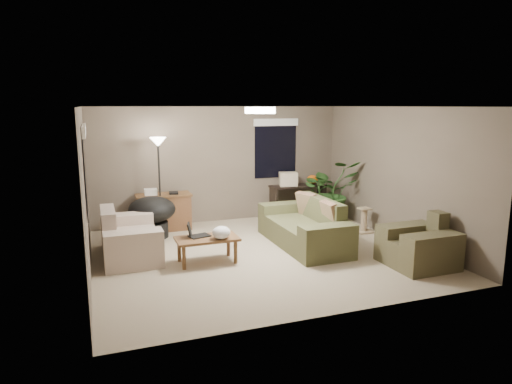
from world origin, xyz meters
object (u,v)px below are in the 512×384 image
object	(u,v)px
console_table	(298,198)
houseplant	(329,198)
loveseat	(128,240)
armchair	(419,247)
cat_scratching_post	(364,222)
papasan_chair	(152,214)
floor_lamp	(158,153)
main_sofa	(305,229)
coffee_table	(207,241)
desk	(164,212)

from	to	relation	value
console_table	houseplant	size ratio (longest dim) A/B	0.94
houseplant	loveseat	bearing A→B (deg)	-168.33
armchair	cat_scratching_post	distance (m)	1.99
papasan_chair	floor_lamp	world-z (taller)	floor_lamp
main_sofa	papasan_chair	world-z (taller)	main_sofa
cat_scratching_post	coffee_table	bearing A→B (deg)	-168.62
armchair	desk	size ratio (longest dim) A/B	0.91
coffee_table	console_table	world-z (taller)	console_table
main_sofa	houseplant	size ratio (longest dim) A/B	1.59
desk	houseplant	distance (m)	3.52
coffee_table	cat_scratching_post	world-z (taller)	cat_scratching_post
cat_scratching_post	main_sofa	bearing A→B (deg)	-166.54
loveseat	armchair	world-z (taller)	same
armchair	cat_scratching_post	xyz separation A→B (m)	(0.27, 1.97, -0.08)
console_table	coffee_table	bearing A→B (deg)	-139.66
coffee_table	loveseat	bearing A→B (deg)	148.03
houseplant	cat_scratching_post	size ratio (longest dim) A/B	2.77
main_sofa	loveseat	distance (m)	3.13
loveseat	cat_scratching_post	xyz separation A→B (m)	(4.58, -0.05, -0.08)
main_sofa	floor_lamp	world-z (taller)	floor_lamp
armchair	loveseat	bearing A→B (deg)	154.93
armchair	houseplant	bearing A→B (deg)	90.34
armchair	floor_lamp	xyz separation A→B (m)	(-3.57, 3.35, 1.30)
console_table	cat_scratching_post	distance (m)	1.77
main_sofa	loveseat	xyz separation A→B (m)	(-3.10, 0.40, 0.00)
papasan_chair	houseplant	bearing A→B (deg)	-2.37
houseplant	desk	bearing A→B (deg)	170.01
main_sofa	cat_scratching_post	distance (m)	1.53
loveseat	houseplant	bearing A→B (deg)	11.67
floor_lamp	houseplant	size ratio (longest dim) A/B	1.38
floor_lamp	houseplant	distance (m)	3.74
coffee_table	cat_scratching_post	xyz separation A→B (m)	(3.41, 0.69, -0.14)
console_table	papasan_chair	size ratio (longest dim) A/B	1.16
main_sofa	desk	world-z (taller)	main_sofa
main_sofa	loveseat	bearing A→B (deg)	172.61
main_sofa	console_table	xyz separation A→B (m)	(0.77, 1.96, 0.14)
loveseat	desk	xyz separation A→B (m)	(0.83, 1.50, 0.08)
papasan_chair	desk	bearing A→B (deg)	56.88
loveseat	console_table	size ratio (longest dim) A/B	1.23
papasan_chair	console_table	bearing A→B (deg)	8.71
coffee_table	cat_scratching_post	bearing A→B (deg)	11.38
main_sofa	desk	distance (m)	2.96
floor_lamp	cat_scratching_post	distance (m)	4.31
floor_lamp	armchair	bearing A→B (deg)	-43.20
coffee_table	console_table	distance (m)	3.53
floor_lamp	papasan_chair	bearing A→B (deg)	-125.09
loveseat	floor_lamp	xyz separation A→B (m)	(0.74, 1.34, 1.30)
floor_lamp	cat_scratching_post	bearing A→B (deg)	-19.82
loveseat	papasan_chair	size ratio (longest dim) A/B	1.43
cat_scratching_post	houseplant	bearing A→B (deg)	107.21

